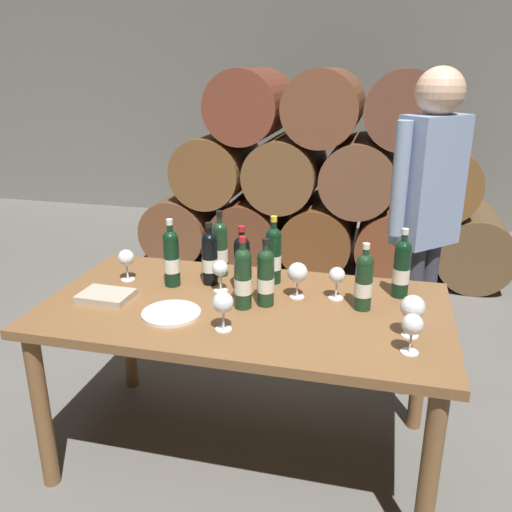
% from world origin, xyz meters
% --- Properties ---
extents(ground_plane, '(14.00, 14.00, 0.00)m').
position_xyz_m(ground_plane, '(0.00, 0.00, 0.00)').
color(ground_plane, '#66635E').
extents(cellar_back_wall, '(10.00, 0.24, 2.80)m').
position_xyz_m(cellar_back_wall, '(0.00, 4.20, 1.40)').
color(cellar_back_wall, slate).
rests_on(cellar_back_wall, ground_plane).
extents(barrel_stack, '(3.12, 0.90, 1.69)m').
position_xyz_m(barrel_stack, '(0.00, 2.60, 0.75)').
color(barrel_stack, brown).
rests_on(barrel_stack, ground_plane).
extents(dining_table, '(1.70, 0.90, 0.76)m').
position_xyz_m(dining_table, '(0.00, 0.00, 0.67)').
color(dining_table, brown).
rests_on(dining_table, ground_plane).
extents(wine_bottle_0, '(0.07, 0.07, 0.30)m').
position_xyz_m(wine_bottle_0, '(-0.05, 0.16, 0.89)').
color(wine_bottle_0, black).
rests_on(wine_bottle_0, dining_table).
extents(wine_bottle_1, '(0.07, 0.07, 0.32)m').
position_xyz_m(wine_bottle_1, '(0.06, 0.28, 0.90)').
color(wine_bottle_1, black).
rests_on(wine_bottle_1, dining_table).
extents(wine_bottle_2, '(0.07, 0.07, 0.32)m').
position_xyz_m(wine_bottle_2, '(-0.20, 0.30, 0.90)').
color(wine_bottle_2, '#19381E').
rests_on(wine_bottle_2, dining_table).
extents(wine_bottle_3, '(0.07, 0.07, 0.29)m').
position_xyz_m(wine_bottle_3, '(0.48, 0.08, 0.88)').
color(wine_bottle_3, '#19381E').
rests_on(wine_bottle_3, dining_table).
extents(wine_bottle_4, '(0.07, 0.07, 0.31)m').
position_xyz_m(wine_bottle_4, '(-0.38, 0.13, 0.90)').
color(wine_bottle_4, black).
rests_on(wine_bottle_4, dining_table).
extents(wine_bottle_5, '(0.07, 0.07, 0.31)m').
position_xyz_m(wine_bottle_5, '(0.00, -0.02, 0.89)').
color(wine_bottle_5, '#19381E').
rests_on(wine_bottle_5, dining_table).
extents(wine_bottle_6, '(0.07, 0.07, 0.29)m').
position_xyz_m(wine_bottle_6, '(-0.22, 0.19, 0.89)').
color(wine_bottle_6, black).
rests_on(wine_bottle_6, dining_table).
extents(wine_bottle_7, '(0.07, 0.07, 0.31)m').
position_xyz_m(wine_bottle_7, '(0.63, 0.25, 0.89)').
color(wine_bottle_7, black).
rests_on(wine_bottle_7, dining_table).
extents(wine_bottle_8, '(0.07, 0.07, 0.29)m').
position_xyz_m(wine_bottle_8, '(0.08, 0.02, 0.89)').
color(wine_bottle_8, '#19381E').
rests_on(wine_bottle_8, dining_table).
extents(wine_glass_0, '(0.07, 0.07, 0.15)m').
position_xyz_m(wine_glass_0, '(-0.14, 0.11, 0.86)').
color(wine_glass_0, white).
rests_on(wine_glass_0, dining_table).
extents(wine_glass_1, '(0.09, 0.09, 0.16)m').
position_xyz_m(wine_glass_1, '(0.67, -0.12, 0.88)').
color(wine_glass_1, white).
rests_on(wine_glass_1, dining_table).
extents(wine_glass_2, '(0.08, 0.08, 0.16)m').
position_xyz_m(wine_glass_2, '(-0.02, -0.24, 0.87)').
color(wine_glass_2, white).
rests_on(wine_glass_2, dining_table).
extents(wine_glass_3, '(0.08, 0.08, 0.15)m').
position_xyz_m(wine_glass_3, '(0.67, -0.25, 0.87)').
color(wine_glass_3, white).
rests_on(wine_glass_3, dining_table).
extents(wine_glass_4, '(0.07, 0.07, 0.15)m').
position_xyz_m(wine_glass_4, '(0.37, 0.16, 0.86)').
color(wine_glass_4, white).
rests_on(wine_glass_4, dining_table).
extents(wine_glass_5, '(0.08, 0.08, 0.15)m').
position_xyz_m(wine_glass_5, '(-0.61, 0.14, 0.87)').
color(wine_glass_5, white).
rests_on(wine_glass_5, dining_table).
extents(wine_glass_6, '(0.09, 0.09, 0.16)m').
position_xyz_m(wine_glass_6, '(0.20, 0.13, 0.87)').
color(wine_glass_6, white).
rests_on(wine_glass_6, dining_table).
extents(tasting_notebook, '(0.22, 0.17, 0.03)m').
position_xyz_m(tasting_notebook, '(-0.60, -0.08, 0.77)').
color(tasting_notebook, '#B2A893').
rests_on(tasting_notebook, dining_table).
extents(serving_plate, '(0.24, 0.24, 0.01)m').
position_xyz_m(serving_plate, '(-0.26, -0.17, 0.77)').
color(serving_plate, white).
rests_on(serving_plate, dining_table).
extents(sommelier_presenting, '(0.37, 0.37, 1.72)m').
position_xyz_m(sommelier_presenting, '(0.75, 0.75, 1.04)').
color(sommelier_presenting, '#383842').
rests_on(sommelier_presenting, ground_plane).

